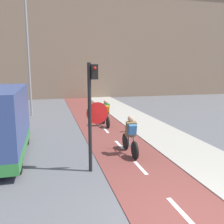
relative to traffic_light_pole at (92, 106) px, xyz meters
The scene contains 7 objects.
ground_plane 4.10m from the traffic_light_pole, 64.61° to the right, with size 120.00×120.00×0.00m, color #5B5B60.
bike_lane 4.09m from the traffic_light_pole, 64.56° to the right, with size 2.48×60.00×0.02m.
building_row_background 21.49m from the traffic_light_pole, 85.90° to the left, with size 60.00×5.20×11.28m.
traffic_light_pole is the anchor object (origin of this frame).
street_lamp_far 10.66m from the traffic_light_pole, 103.67° to the left, with size 0.36×0.36×8.29m.
cyclist_near 2.39m from the traffic_light_pole, 35.07° to the left, with size 0.46×1.76×1.48m.
cyclist_far 6.22m from the traffic_light_pole, 73.30° to the left, with size 0.46×1.74×1.46m.
Camera 1 is at (-2.77, -4.14, 3.23)m, focal length 40.00 mm.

